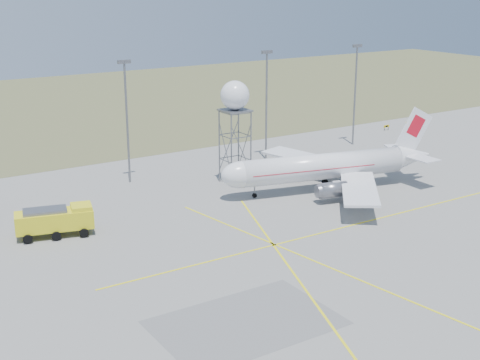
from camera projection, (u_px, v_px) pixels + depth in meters
grass_strip at (51, 108)px, 177.70m from camera, size 400.00×120.00×0.03m
mast_b at (127, 112)px, 109.46m from camera, size 2.20×0.50×20.50m
mast_c at (266, 96)px, 123.97m from camera, size 2.20×0.50×20.50m
mast_d at (355, 86)px, 135.37m from camera, size 2.20×0.50×20.50m
taxi_sign_near at (387, 126)px, 151.50m from camera, size 1.60×0.17×1.20m
taxi_sign_far at (408, 123)px, 155.13m from camera, size 1.60×0.17×1.20m
airliner_main at (325, 167)px, 107.61m from camera, size 37.00×35.29×12.69m
radar_tower at (235, 126)px, 109.83m from camera, size 4.76×4.76×17.22m
fire_truck at (57, 222)px, 88.76m from camera, size 10.58×6.00×4.02m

